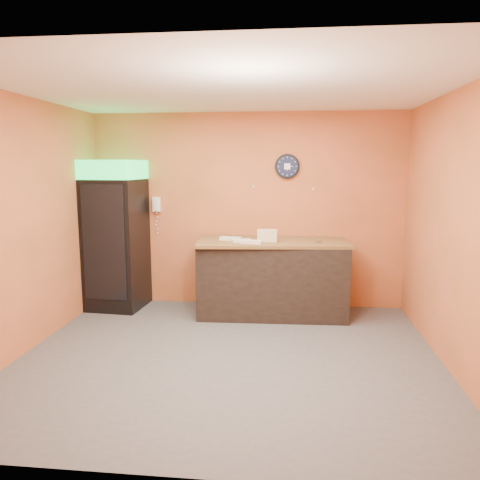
# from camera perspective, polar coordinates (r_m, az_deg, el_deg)

# --- Properties ---
(floor) EXTENTS (4.50, 4.50, 0.00)m
(floor) POSITION_cam_1_polar(r_m,az_deg,el_deg) (5.22, -1.36, -14.06)
(floor) COLOR #47474C
(floor) RESTS_ON ground
(back_wall) EXTENTS (4.50, 0.02, 2.80)m
(back_wall) POSITION_cam_1_polar(r_m,az_deg,el_deg) (6.81, 0.81, 3.61)
(back_wall) COLOR #DE6A3E
(back_wall) RESTS_ON floor
(left_wall) EXTENTS (0.02, 4.00, 2.80)m
(left_wall) POSITION_cam_1_polar(r_m,az_deg,el_deg) (5.60, -24.90, 1.57)
(left_wall) COLOR #DE6A3E
(left_wall) RESTS_ON floor
(right_wall) EXTENTS (0.02, 4.00, 2.80)m
(right_wall) POSITION_cam_1_polar(r_m,az_deg,el_deg) (5.06, 24.73, 0.87)
(right_wall) COLOR #DE6A3E
(right_wall) RESTS_ON floor
(ceiling) EXTENTS (4.50, 4.00, 0.02)m
(ceiling) POSITION_cam_1_polar(r_m,az_deg,el_deg) (4.85, -1.49, 17.97)
(ceiling) COLOR white
(ceiling) RESTS_ON back_wall
(beverage_cooler) EXTENTS (0.80, 0.81, 2.12)m
(beverage_cooler) POSITION_cam_1_polar(r_m,az_deg,el_deg) (6.90, -14.97, 0.34)
(beverage_cooler) COLOR black
(beverage_cooler) RESTS_ON floor
(prep_counter) EXTENTS (2.03, 0.96, 1.00)m
(prep_counter) POSITION_cam_1_polar(r_m,az_deg,el_deg) (6.50, 3.96, -4.74)
(prep_counter) COLOR black
(prep_counter) RESTS_ON floor
(wall_clock) EXTENTS (0.35, 0.06, 0.35)m
(wall_clock) POSITION_cam_1_polar(r_m,az_deg,el_deg) (6.72, 5.79, 8.92)
(wall_clock) COLOR black
(wall_clock) RESTS_ON back_wall
(wall_phone) EXTENTS (0.12, 0.10, 0.22)m
(wall_phone) POSITION_cam_1_polar(r_m,az_deg,el_deg) (7.01, -10.14, 4.30)
(wall_phone) COLOR white
(wall_phone) RESTS_ON back_wall
(butcher_paper) EXTENTS (2.11, 1.12, 0.04)m
(butcher_paper) POSITION_cam_1_polar(r_m,az_deg,el_deg) (6.40, 4.01, -0.22)
(butcher_paper) COLOR brown
(butcher_paper) RESTS_ON prep_counter
(sub_roll_stack) EXTENTS (0.26, 0.09, 0.17)m
(sub_roll_stack) POSITION_cam_1_polar(r_m,az_deg,el_deg) (6.27, 3.34, 0.54)
(sub_roll_stack) COLOR beige
(sub_roll_stack) RESTS_ON butcher_paper
(wrapped_sandwich_left) EXTENTS (0.27, 0.19, 0.04)m
(wrapped_sandwich_left) POSITION_cam_1_polar(r_m,az_deg,el_deg) (6.24, 0.19, -0.08)
(wrapped_sandwich_left) COLOR silver
(wrapped_sandwich_left) RESTS_ON butcher_paper
(wrapped_sandwich_mid) EXTENTS (0.31, 0.18, 0.04)m
(wrapped_sandwich_mid) POSITION_cam_1_polar(r_m,az_deg,el_deg) (6.13, 1.41, -0.22)
(wrapped_sandwich_mid) COLOR silver
(wrapped_sandwich_mid) RESTS_ON butcher_paper
(wrapped_sandwich_right) EXTENTS (0.31, 0.17, 0.04)m
(wrapped_sandwich_right) POSITION_cam_1_polar(r_m,az_deg,el_deg) (6.39, -1.13, 0.16)
(wrapped_sandwich_right) COLOR silver
(wrapped_sandwich_right) RESTS_ON butcher_paper
(kitchen_tool) EXTENTS (0.05, 0.05, 0.05)m
(kitchen_tool) POSITION_cam_1_polar(r_m,az_deg,el_deg) (6.37, 4.43, 0.16)
(kitchen_tool) COLOR silver
(kitchen_tool) RESTS_ON butcher_paper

